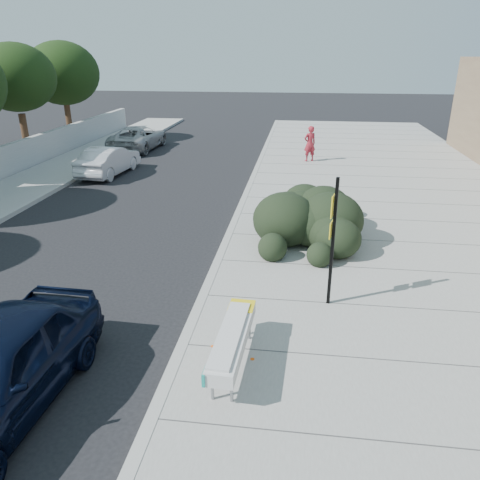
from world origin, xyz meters
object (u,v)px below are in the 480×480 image
(sign_post, at_px, (333,236))
(wagon_silver, at_px, (109,161))
(bike_rack, at_px, (273,222))
(pedestrian, at_px, (310,144))
(suv_silver, at_px, (138,138))
(bench, at_px, (232,339))

(sign_post, bearing_deg, wagon_silver, 144.56)
(bike_rack, xyz_separation_m, pedestrian, (1.15, 11.32, 0.27))
(bike_rack, relative_size, suv_silver, 0.21)
(wagon_silver, bearing_deg, pedestrian, -154.30)
(bench, distance_m, sign_post, 3.29)
(bike_rack, distance_m, sign_post, 3.93)
(sign_post, xyz_separation_m, pedestrian, (-0.33, 14.82, -0.74))
(wagon_silver, bearing_deg, sign_post, 135.75)
(wagon_silver, bearing_deg, bike_rack, 141.61)
(pedestrian, bearing_deg, sign_post, 64.38)
(bench, relative_size, bike_rack, 2.30)
(bench, relative_size, pedestrian, 1.35)
(bench, bearing_deg, wagon_silver, 122.32)
(wagon_silver, height_order, suv_silver, suv_silver)
(pedestrian, bearing_deg, bench, 58.27)
(bench, distance_m, pedestrian, 17.43)
(bench, height_order, wagon_silver, wagon_silver)
(suv_silver, relative_size, pedestrian, 2.74)
(bench, relative_size, suv_silver, 0.49)
(bench, height_order, pedestrian, pedestrian)
(wagon_silver, xyz_separation_m, suv_silver, (-0.66, 6.18, 0.01))
(sign_post, xyz_separation_m, suv_silver, (-10.36, 17.47, -1.11))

